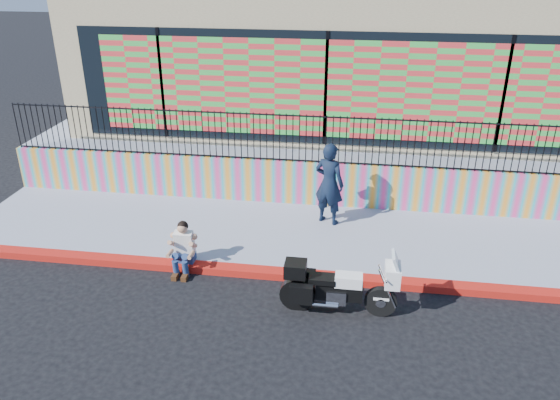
# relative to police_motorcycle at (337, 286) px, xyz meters

# --- Properties ---
(ground) EXTENTS (90.00, 90.00, 0.00)m
(ground) POSITION_rel_police_motorcycle_xyz_m (-0.64, 0.97, -0.54)
(ground) COLOR black
(ground) RESTS_ON ground
(red_curb) EXTENTS (16.00, 0.30, 0.15)m
(red_curb) POSITION_rel_police_motorcycle_xyz_m (-0.64, 0.97, -0.47)
(red_curb) COLOR #A9240C
(red_curb) RESTS_ON ground
(sidewalk) EXTENTS (16.00, 3.00, 0.15)m
(sidewalk) POSITION_rel_police_motorcycle_xyz_m (-0.64, 2.62, -0.47)
(sidewalk) COLOR #929AAF
(sidewalk) RESTS_ON ground
(mural_wall) EXTENTS (16.00, 0.20, 1.10)m
(mural_wall) POSITION_rel_police_motorcycle_xyz_m (-0.64, 4.22, 0.16)
(mural_wall) COLOR #ED3E85
(mural_wall) RESTS_ON sidewalk
(metal_fence) EXTENTS (15.80, 0.04, 1.20)m
(metal_fence) POSITION_rel_police_motorcycle_xyz_m (-0.64, 4.22, 1.31)
(metal_fence) COLOR black
(metal_fence) RESTS_ON mural_wall
(elevated_platform) EXTENTS (16.00, 10.00, 1.25)m
(elevated_platform) POSITION_rel_police_motorcycle_xyz_m (-0.64, 9.32, 0.08)
(elevated_platform) COLOR #929AAF
(elevated_platform) RESTS_ON ground
(storefront_building) EXTENTS (14.00, 8.06, 4.00)m
(storefront_building) POSITION_rel_police_motorcycle_xyz_m (-0.64, 9.10, 2.71)
(storefront_building) COLOR tan
(storefront_building) RESTS_ON elevated_platform
(police_motorcycle) EXTENTS (2.08, 0.69, 1.29)m
(police_motorcycle) POSITION_rel_police_motorcycle_xyz_m (0.00, 0.00, 0.00)
(police_motorcycle) COLOR black
(police_motorcycle) RESTS_ON ground
(police_officer) EXTENTS (0.84, 0.71, 1.95)m
(police_officer) POSITION_rel_police_motorcycle_xyz_m (-0.37, 3.26, 0.58)
(police_officer) COLOR black
(police_officer) RESTS_ON sidewalk
(seated_man) EXTENTS (0.54, 0.71, 1.06)m
(seated_man) POSITION_rel_police_motorcycle_xyz_m (-3.15, 0.88, -0.09)
(seated_man) COLOR navy
(seated_man) RESTS_ON ground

